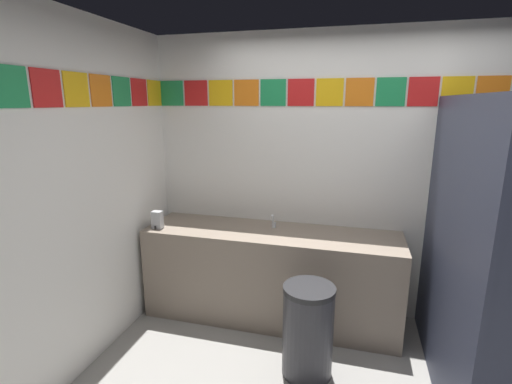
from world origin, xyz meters
TOP-DOWN VIEW (x-y plane):
  - wall_back at (0.00, 1.44)m, footprint 3.72×0.09m
  - wall_side at (-1.90, 0.00)m, footprint 0.09×2.81m
  - vanity_counter at (-0.68, 1.10)m, footprint 2.26×0.61m
  - faucet_center at (-0.68, 1.19)m, footprint 0.04×0.10m
  - soap_dispenser at (-1.70, 0.91)m, footprint 0.09×0.09m
  - stall_divider at (0.80, 0.36)m, footprint 0.92×1.56m
  - trash_bin at (-0.26, 0.44)m, footprint 0.37×0.37m

SIDE VIEW (x-z plane):
  - trash_bin at x=-0.26m, z-range 0.00..0.69m
  - vanity_counter at x=-0.68m, z-range 0.01..0.84m
  - faucet_center at x=-0.68m, z-range 0.82..0.96m
  - soap_dispenser at x=-1.70m, z-range 0.84..1.00m
  - stall_divider at x=0.80m, z-range 0.00..2.00m
  - wall_side at x=-1.90m, z-range 0.01..2.57m
  - wall_back at x=0.00m, z-range 0.01..2.57m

